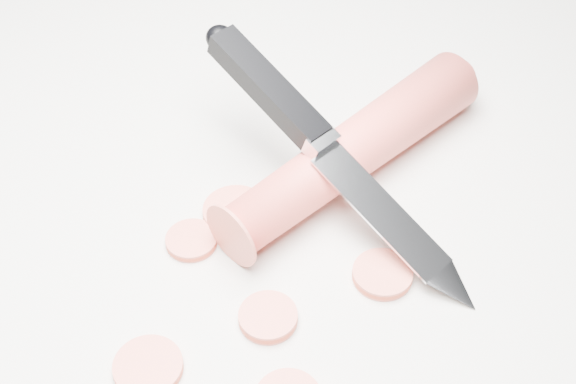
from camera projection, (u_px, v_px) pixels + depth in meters
The scene contains 8 objects.
ground at pixel (287, 257), 0.48m from camera, with size 2.40×2.40×0.00m, color beige.
carrot at pixel (353, 150), 0.51m from camera, with size 0.04×0.04×0.21m, color #E7453C.
carrot_slice_0 at pixel (148, 367), 0.42m from camera, with size 0.04×0.04×0.01m, color #DC5C49.
carrot_slice_1 at pixel (191, 240), 0.48m from camera, with size 0.03×0.03×0.01m, color #DC5C49.
carrot_slice_2 at pixel (382, 274), 0.46m from camera, with size 0.03×0.03×0.01m, color #DC5C49.
carrot_slice_4 at pixel (268, 317), 0.44m from camera, with size 0.03×0.03×0.01m, color #DC5C49.
carrot_slice_5 at pixel (235, 212), 0.50m from camera, with size 0.04×0.04×0.01m, color #DC5C49.
kitchen_knife at pixel (337, 155), 0.48m from camera, with size 0.23×0.09×0.08m, color silver, non-canonical shape.
Camera 1 is at (0.15, -0.26, 0.37)m, focal length 50.00 mm.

